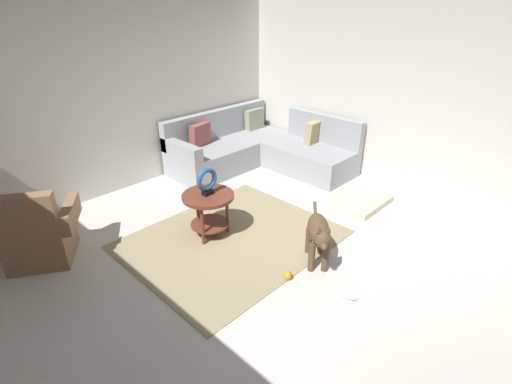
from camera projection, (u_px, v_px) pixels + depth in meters
ground_plane at (267, 275)px, 3.97m from camera, size 6.00×6.00×0.10m
wall_back at (110, 97)px, 5.18m from camera, size 6.00×0.12×2.70m
wall_right at (413, 96)px, 5.23m from camera, size 0.12×6.00×2.70m
area_rug at (232, 239)px, 4.48m from camera, size 2.30×1.90×0.01m
sectional_couch at (259, 150)px, 6.35m from camera, size 2.20×2.25×0.88m
armchair at (37, 235)px, 3.97m from camera, size 1.00×0.93×0.88m
side_table at (208, 204)px, 4.39m from camera, size 0.60×0.60×0.54m
torus_sculpture at (207, 181)px, 4.26m from camera, size 0.28×0.08×0.33m
dog_bed_mat at (360, 201)px, 5.25m from camera, size 0.80×0.60×0.09m
dog at (319, 233)px, 3.90m from camera, size 0.66×0.61×0.63m
dog_toy_ball at (288, 275)px, 3.82m from camera, size 0.09×0.09×0.09m
dog_toy_rope at (210, 232)px, 4.58m from camera, size 0.05×0.19×0.05m
dog_toy_bone at (347, 296)px, 3.58m from camera, size 0.10×0.19×0.06m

